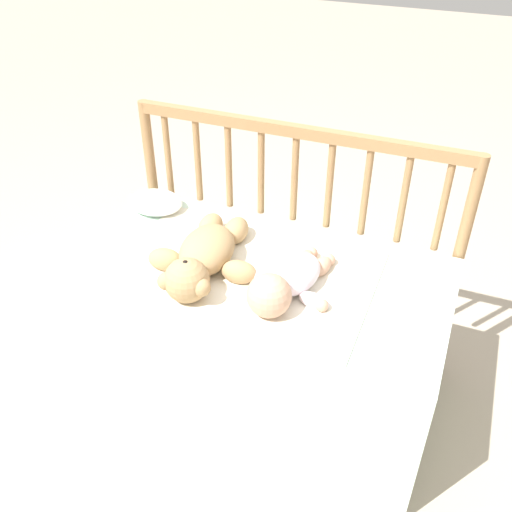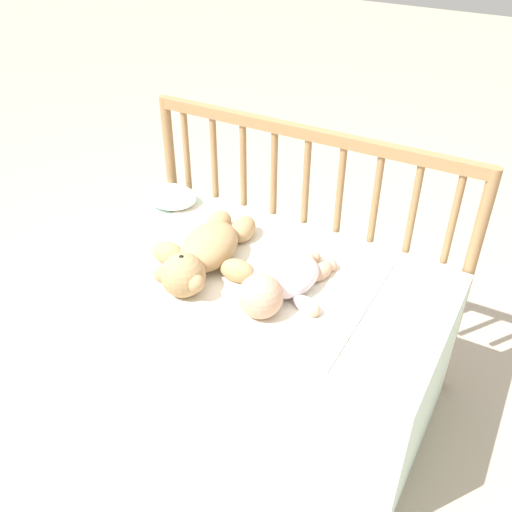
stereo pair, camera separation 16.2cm
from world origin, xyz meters
name	(u,v)px [view 2 (the right image)]	position (x,y,z in m)	size (l,w,h in m)	color
ground_plane	(257,386)	(0.00, 0.00, 0.00)	(12.00, 12.00, 0.00)	tan
crib_mattress	(257,333)	(0.00, 0.00, 0.25)	(1.11, 0.58, 0.49)	silver
crib_rail	(305,199)	(0.00, 0.32, 0.58)	(1.11, 0.04, 0.82)	#997047
blanket	(244,271)	(-0.03, -0.02, 0.50)	(0.74, 0.50, 0.01)	silver
teddy_bear	(205,252)	(-0.14, -0.06, 0.55)	(0.33, 0.43, 0.13)	tan
baby	(283,284)	(0.12, -0.07, 0.54)	(0.27, 0.36, 0.12)	white
small_pillow	(171,196)	(-0.45, 0.19, 0.52)	(0.19, 0.15, 0.06)	white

